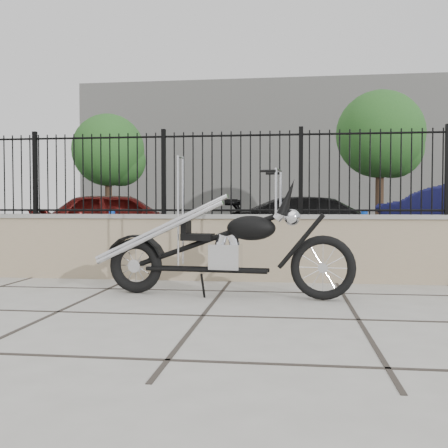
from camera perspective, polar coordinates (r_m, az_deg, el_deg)
ground_plane at (r=5.24m, az=-2.32°, el=-9.95°), size 90.00×90.00×0.00m
parking_lot at (r=17.61m, az=4.41°, el=-1.54°), size 30.00×30.00×0.00m
retaining_wall at (r=7.63m, az=0.78°, el=-2.55°), size 14.00×0.36×0.96m
iron_fence at (r=7.62m, az=0.78°, el=5.57°), size 14.00×0.08×1.20m
background_building at (r=31.70m, az=5.66°, el=7.27°), size 22.00×6.00×8.00m
chopper_motorcycle at (r=6.23m, az=-0.34°, el=-0.10°), size 2.89×0.80×1.71m
car_red at (r=12.76m, az=-11.08°, el=0.30°), size 4.49×2.76×1.43m
car_black at (r=12.20m, az=10.75°, el=-0.10°), size 4.52×1.99×1.29m
bollard_a at (r=10.29m, az=-12.07°, el=-1.35°), size 0.13×0.13×0.98m
bollard_b at (r=9.88m, az=15.01°, el=-1.49°), size 0.16×0.16×0.99m
tree_left at (r=22.49m, az=-12.50°, el=8.19°), size 2.99×2.99×5.04m
tree_right at (r=21.65m, az=16.64°, el=9.74°), size 3.41×3.41×5.76m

